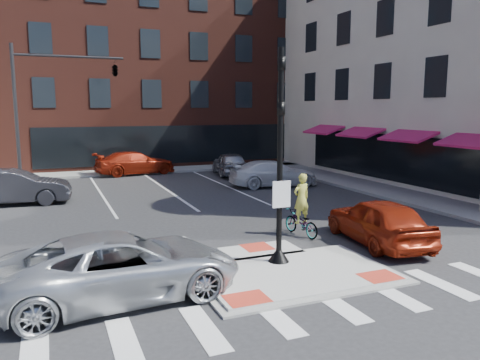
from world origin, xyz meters
name	(u,v)px	position (x,y,z in m)	size (l,w,h in m)	color
ground	(285,270)	(0.00, 0.00, 0.00)	(120.00, 120.00, 0.00)	#28282B
refuge_island	(289,271)	(0.00, -0.26, 0.05)	(5.40, 4.65, 0.13)	gray
sidewalk_e	(372,187)	(10.80, 10.00, 0.07)	(3.00, 24.00, 0.15)	gray
sidewalk_n	(181,169)	(3.00, 22.00, 0.07)	(26.00, 3.00, 0.15)	gray
building_n	(150,71)	(3.00, 31.99, 7.80)	(24.40, 18.40, 15.50)	#4C2017
building_far_left	(62,104)	(-4.00, 52.00, 5.00)	(10.00, 12.00, 10.00)	slate
building_far_right	(161,97)	(9.00, 54.00, 6.00)	(12.00, 12.00, 12.00)	brown
signal_pole	(280,185)	(0.00, 0.40, 2.36)	(0.60, 0.60, 5.98)	black
mast_arm_signal	(90,78)	(-3.47, 18.00, 6.21)	(6.10, 2.24, 8.00)	black
silver_suv	(122,266)	(-4.50, -0.28, 0.79)	(2.61, 5.66, 1.57)	silver
red_sedan	(378,221)	(4.04, 1.09, 0.78)	(1.84, 4.56, 1.55)	maroon
white_pickup	(273,173)	(6.00, 12.86, 0.75)	(2.09, 5.13, 1.49)	white
bg_car_dark	(14,187)	(-7.53, 12.81, 0.82)	(1.74, 4.99, 1.64)	#27272C
bg_car_silver	(230,164)	(5.33, 18.05, 0.78)	(1.85, 4.59, 1.57)	#9D9EA4
bg_car_red	(135,163)	(-0.50, 20.86, 0.78)	(2.19, 5.39, 1.56)	#9C220E
cyclist	(301,215)	(2.19, 2.96, 0.75)	(0.89, 1.84, 2.22)	#3F3F44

